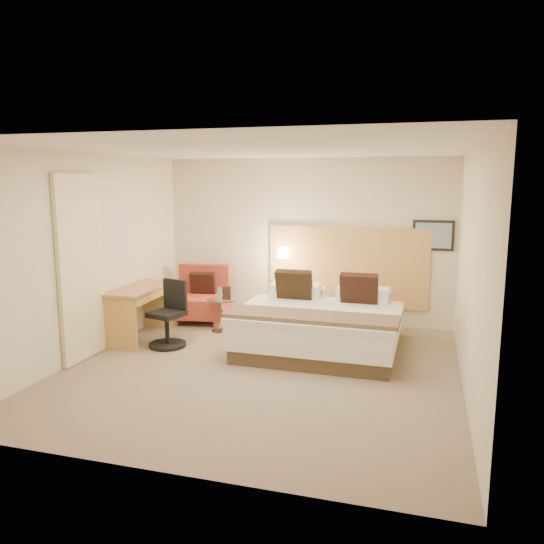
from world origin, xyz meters
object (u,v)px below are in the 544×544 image
(bed, at_px, (322,324))
(side_table, at_px, (222,314))
(desk, at_px, (140,298))
(lounge_chair, at_px, (201,299))
(desk_chair, at_px, (169,319))

(bed, height_order, side_table, bed)
(bed, height_order, desk, bed)
(lounge_chair, height_order, desk, lounge_chair)
(lounge_chair, distance_m, desk, 1.30)
(desk, bearing_deg, bed, 6.31)
(bed, bearing_deg, desk, -173.69)
(desk, relative_size, desk_chair, 1.37)
(desk, bearing_deg, side_table, 33.37)
(bed, relative_size, side_table, 3.77)
(side_table, xyz_separation_m, desk, (-1.02, -0.67, 0.33))
(side_table, bearing_deg, bed, -12.91)
(desk, distance_m, desk_chair, 0.64)
(side_table, height_order, desk, desk)
(bed, relative_size, desk_chair, 2.38)
(lounge_chair, xyz_separation_m, desk_chair, (0.12, -1.40, 0.02))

